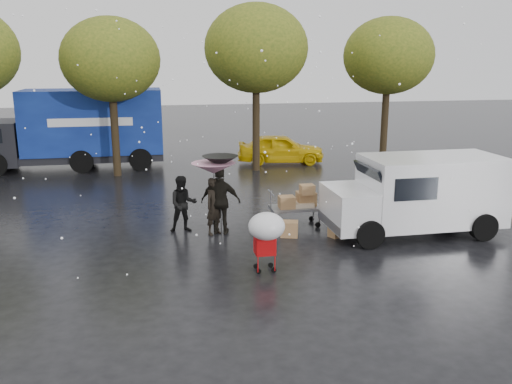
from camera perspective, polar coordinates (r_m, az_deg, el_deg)
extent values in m
plane|color=black|center=(14.22, -2.06, -6.07)|extent=(90.00, 90.00, 0.00)
imported|color=black|center=(15.24, -4.41, -1.52)|extent=(0.71, 0.66, 1.62)
imported|color=black|center=(15.56, -7.68, -1.26)|extent=(0.81, 0.65, 1.63)
imported|color=black|center=(15.22, -3.73, -0.97)|extent=(1.21, 0.78, 1.91)
cylinder|color=#4C4C4C|center=(15.20, -4.42, -1.01)|extent=(0.02, 0.02, 1.91)
cone|color=#C45082|center=(14.98, -4.49, 2.52)|extent=(1.23, 1.23, 0.30)
sphere|color=#4C4C4C|center=(14.97, -4.49, 2.63)|extent=(0.06, 0.06, 0.06)
cylinder|color=#4C4C4C|center=(15.20, -3.74, -0.63)|extent=(0.02, 0.02, 2.09)
cone|color=black|center=(14.97, -3.80, 3.25)|extent=(1.01, 1.01, 0.30)
sphere|color=#4C4C4C|center=(14.96, -3.80, 3.36)|extent=(0.06, 0.06, 0.06)
cube|color=slate|center=(16.07, 4.18, -1.66)|extent=(1.50, 0.80, 0.08)
cylinder|color=slate|center=(15.83, 1.58, -0.94)|extent=(0.04, 0.04, 0.60)
cube|color=#986B42|center=(16.19, 5.30, -0.68)|extent=(0.55, 0.45, 0.40)
cube|color=#986B42|center=(15.85, 3.25, -1.07)|extent=(0.45, 0.40, 0.35)
cube|color=#986B42|center=(15.87, 5.41, 0.27)|extent=(0.40, 0.35, 0.28)
cube|color=#CAB08C|center=(16.06, 4.36, -1.31)|extent=(0.90, 0.55, 0.12)
cylinder|color=black|center=(15.76, 2.35, -3.73)|extent=(0.16, 0.05, 0.16)
cylinder|color=black|center=(16.36, 1.83, -3.07)|extent=(0.16, 0.05, 0.16)
cylinder|color=black|center=(16.08, 6.52, -3.46)|extent=(0.16, 0.05, 0.16)
cylinder|color=black|center=(16.66, 5.86, -2.82)|extent=(0.16, 0.05, 0.16)
cube|color=red|center=(12.64, 0.93, -5.53)|extent=(0.47, 0.41, 0.45)
cylinder|color=red|center=(12.35, 1.12, -4.20)|extent=(0.42, 0.02, 0.02)
cylinder|color=#4C4C4C|center=(12.37, 1.12, -4.51)|extent=(0.02, 0.02, 0.60)
ellipsoid|color=white|center=(12.31, 1.13, -3.62)|extent=(0.84, 0.84, 0.63)
cylinder|color=black|center=(12.67, 0.27, -8.33)|extent=(0.12, 0.04, 0.12)
cylinder|color=black|center=(12.97, -0.01, -7.81)|extent=(0.12, 0.04, 0.12)
cylinder|color=black|center=(12.75, 1.87, -8.21)|extent=(0.12, 0.04, 0.12)
cylinder|color=black|center=(13.04, 1.55, -7.69)|extent=(0.12, 0.04, 0.12)
cube|color=white|center=(16.05, 17.97, 0.24)|extent=(3.80, 2.00, 1.90)
cube|color=white|center=(15.14, 9.88, -1.64)|extent=(1.20, 1.95, 1.10)
cube|color=black|center=(15.14, 11.96, 1.58)|extent=(0.37, 1.70, 0.67)
cube|color=slate|center=(15.07, 7.86, -3.23)|extent=(0.12, 1.90, 0.25)
cylinder|color=black|center=(14.51, 11.88, -4.37)|extent=(0.76, 0.28, 0.76)
cylinder|color=black|center=(16.19, 9.28, -2.32)|extent=(0.76, 0.28, 0.76)
cylinder|color=black|center=(16.06, 22.81, -3.39)|extent=(0.76, 0.28, 0.76)
cylinder|color=black|center=(17.59, 19.42, -1.63)|extent=(0.76, 0.28, 0.76)
cube|color=navy|center=(25.51, -16.74, 7.15)|extent=(6.00, 2.50, 2.80)
cube|color=black|center=(25.83, -18.70, 3.60)|extent=(8.00, 2.30, 0.35)
cube|color=white|center=(24.25, -17.02, 7.04)|extent=(3.50, 0.03, 0.35)
cylinder|color=black|center=(27.51, -24.61, 3.56)|extent=(1.00, 0.30, 1.00)
cylinder|color=black|center=(24.48, -12.05, 3.38)|extent=(1.00, 0.30, 1.00)
cylinder|color=black|center=(26.75, -12.00, 4.26)|extent=(1.00, 0.30, 1.00)
cube|color=#986B42|center=(15.20, 3.52, -3.89)|extent=(0.57, 0.51, 0.43)
cube|color=#986B42|center=(15.33, 8.45, -4.12)|extent=(0.48, 0.44, 0.31)
imported|color=yellow|center=(25.66, 2.62, 4.58)|extent=(4.26, 2.26, 1.38)
cylinder|color=black|center=(23.38, -14.68, 7.06)|extent=(0.32, 0.32, 4.48)
ellipsoid|color=#375017|center=(23.24, -15.08, 13.33)|extent=(4.00, 4.00, 3.40)
cylinder|color=black|center=(23.77, 0.01, 8.13)|extent=(0.32, 0.32, 4.90)
ellipsoid|color=#375017|center=(23.65, 0.01, 14.89)|extent=(4.40, 4.40, 3.74)
cylinder|color=black|center=(25.63, 13.42, 7.86)|extent=(0.32, 0.32, 4.62)
ellipsoid|color=#375017|center=(25.50, 13.76, 13.76)|extent=(4.00, 4.00, 3.40)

